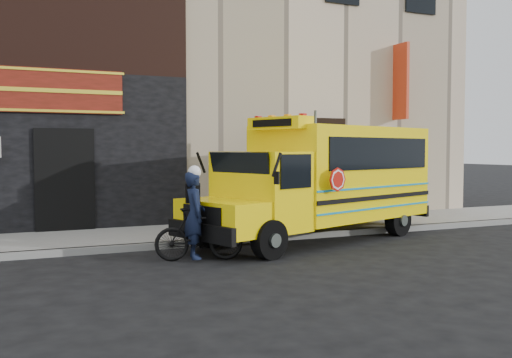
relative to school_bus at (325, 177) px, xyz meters
The scene contains 8 objects.
ground 3.82m from the school_bus, 137.41° to the right, with size 120.00×120.00×0.00m, color black.
curb 2.96m from the school_bus, behind, with size 40.00×0.20×0.15m, color gray.
sidewalk 3.42m from the school_bus, 146.18° to the left, with size 40.00×3.00×0.15m, color slate.
building 9.67m from the school_bus, 107.99° to the left, with size 20.00×10.70×12.00m.
school_bus is the anchor object (origin of this frame).
sign_pole 0.97m from the school_bus, 74.27° to the left, with size 0.11×0.28×3.21m.
bicycle 4.04m from the school_bus, 159.53° to the right, with size 0.49×1.74×1.05m, color black.
cyclist 4.05m from the school_bus, 160.14° to the right, with size 0.63×0.41×1.72m, color black.
Camera 1 is at (-4.57, -9.67, 2.20)m, focal length 40.00 mm.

